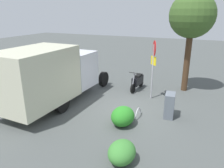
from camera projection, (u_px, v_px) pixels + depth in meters
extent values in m
plane|color=#4A4E4D|center=(126.00, 109.00, 10.36)|extent=(60.00, 60.00, 0.00)
cylinder|color=black|center=(62.00, 103.00, 9.91)|extent=(0.91, 0.28, 0.90)
cylinder|color=black|center=(31.00, 96.00, 10.69)|extent=(0.91, 0.28, 0.90)
cylinder|color=black|center=(104.00, 79.00, 13.43)|extent=(0.91, 0.28, 0.90)
cylinder|color=black|center=(78.00, 75.00, 14.21)|extent=(0.91, 0.28, 0.90)
cube|color=beige|center=(37.00, 77.00, 9.57)|extent=(3.69, 2.32, 2.47)
cube|color=silver|center=(74.00, 69.00, 12.06)|extent=(1.87, 2.16, 1.90)
cube|color=black|center=(74.00, 58.00, 11.86)|extent=(1.89, 2.00, 0.60)
cylinder|color=black|center=(133.00, 88.00, 12.30)|extent=(0.57, 0.15, 0.56)
cylinder|color=black|center=(141.00, 82.00, 13.34)|extent=(0.57, 0.15, 0.56)
cube|color=black|center=(138.00, 80.00, 12.77)|extent=(1.12, 0.42, 0.48)
cube|color=black|center=(138.00, 76.00, 12.77)|extent=(0.66, 0.34, 0.12)
cylinder|color=slate|center=(134.00, 79.00, 12.17)|extent=(0.29, 0.10, 0.69)
cylinder|color=black|center=(134.00, 73.00, 12.06)|extent=(0.09, 0.55, 0.04)
cylinder|color=#9E9EA3|center=(152.00, 72.00, 11.17)|extent=(0.08, 0.08, 2.89)
cylinder|color=red|center=(154.00, 48.00, 10.76)|extent=(0.71, 0.32, 0.76)
cube|color=yellow|center=(154.00, 61.00, 10.96)|extent=(0.33, 0.33, 0.44)
cylinder|color=#47301E|center=(187.00, 62.00, 12.30)|extent=(0.34, 0.34, 3.40)
sphere|color=#3B5A25|center=(192.00, 15.00, 11.48)|extent=(2.45, 2.45, 2.45)
cube|color=slate|center=(169.00, 105.00, 9.42)|extent=(0.73, 0.46, 1.09)
torus|color=#B7B7BC|center=(138.00, 117.00, 9.56)|extent=(0.85, 0.06, 0.85)
ellipsoid|color=#298023|center=(123.00, 116.00, 8.78)|extent=(1.14, 0.93, 0.78)
ellipsoid|color=#3D8435|center=(122.00, 152.00, 6.60)|extent=(1.03, 0.84, 0.70)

